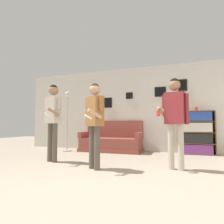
# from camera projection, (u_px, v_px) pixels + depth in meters

# --- Properties ---
(ground_plane) EXTENTS (20.00, 20.00, 0.00)m
(ground_plane) POSITION_uv_depth(u_px,v_px,m) (72.00, 196.00, 2.29)
(ground_plane) COLOR gray
(wall_back) EXTENTS (8.53, 0.08, 2.70)m
(wall_back) POSITION_uv_depth(u_px,v_px,m) (143.00, 109.00, 6.40)
(wall_back) COLOR beige
(wall_back) RESTS_ON ground_plane
(couch) EXTENTS (1.93, 0.80, 0.96)m
(couch) POSITION_uv_depth(u_px,v_px,m) (111.00, 141.00, 6.26)
(couch) COLOR brown
(couch) RESTS_ON ground_plane
(bookshelf) EXTENTS (0.93, 0.30, 1.22)m
(bookshelf) POSITION_uv_depth(u_px,v_px,m) (197.00, 133.00, 5.61)
(bookshelf) COLOR brown
(bookshelf) RESTS_ON ground_plane
(floor_lamp) EXTENTS (0.28, 0.28, 1.90)m
(floor_lamp) POSITION_uv_depth(u_px,v_px,m) (68.00, 115.00, 6.37)
(floor_lamp) COLOR #ADA89E
(floor_lamp) RESTS_ON ground_plane
(person_player_foreground_left) EXTENTS (0.48, 0.56, 1.74)m
(person_player_foreground_left) POSITION_uv_depth(u_px,v_px,m) (53.00, 114.00, 4.52)
(person_player_foreground_left) COLOR brown
(person_player_foreground_left) RESTS_ON ground_plane
(person_player_foreground_center) EXTENTS (0.43, 0.59, 1.62)m
(person_player_foreground_center) POSITION_uv_depth(u_px,v_px,m) (95.00, 116.00, 3.77)
(person_player_foreground_center) COLOR brown
(person_player_foreground_center) RESTS_ON ground_plane
(person_watcher_holding_cup) EXTENTS (0.56, 0.39, 1.70)m
(person_watcher_holding_cup) POSITION_uv_depth(u_px,v_px,m) (175.00, 113.00, 3.70)
(person_watcher_holding_cup) COLOR #B7AD99
(person_watcher_holding_cup) RESTS_ON ground_plane
(drinking_cup) EXTENTS (0.09, 0.09, 0.11)m
(drinking_cup) POSITION_uv_depth(u_px,v_px,m) (196.00, 109.00, 5.66)
(drinking_cup) COLOR red
(drinking_cup) RESTS_ON bookshelf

